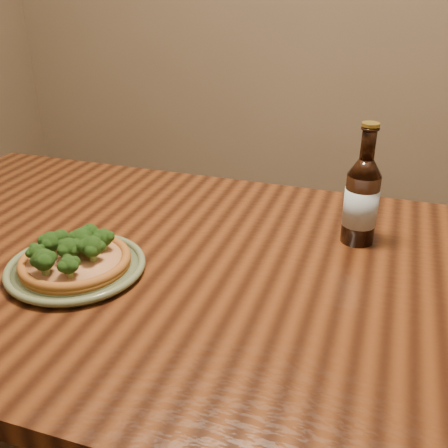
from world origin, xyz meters
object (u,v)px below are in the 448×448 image
(plate, at_px, (76,267))
(pizza, at_px, (74,257))
(table, at_px, (201,303))
(beer_bottle, at_px, (361,200))

(plate, relative_size, pizza, 1.26)
(table, relative_size, plate, 6.13)
(plate, relative_size, beer_bottle, 1.03)
(plate, xyz_separation_m, beer_bottle, (0.49, 0.30, 0.08))
(table, xyz_separation_m, pizza, (-0.21, -0.10, 0.12))
(table, relative_size, beer_bottle, 6.32)
(pizza, relative_size, beer_bottle, 0.82)
(plate, height_order, pizza, pizza)
(table, bearing_deg, beer_bottle, 34.36)
(plate, distance_m, beer_bottle, 0.58)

